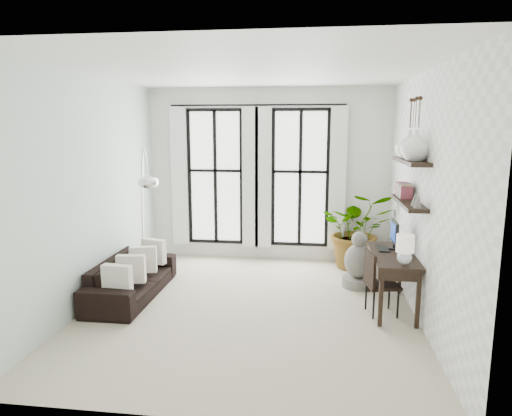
% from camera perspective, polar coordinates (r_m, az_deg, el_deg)
% --- Properties ---
extents(floor, '(5.00, 5.00, 0.00)m').
position_cam_1_polar(floor, '(6.53, -0.85, -12.36)').
color(floor, '#BBB294').
rests_on(floor, ground).
extents(ceiling, '(5.00, 5.00, 0.00)m').
position_cam_1_polar(ceiling, '(6.07, -0.93, 16.79)').
color(ceiling, white).
rests_on(ceiling, wall_back).
extents(wall_left, '(0.00, 5.00, 5.00)m').
position_cam_1_polar(wall_left, '(6.79, -20.04, 1.93)').
color(wall_left, silver).
rests_on(wall_left, floor).
extents(wall_right, '(0.00, 5.00, 5.00)m').
position_cam_1_polar(wall_right, '(6.19, 20.21, 1.17)').
color(wall_right, white).
rests_on(wall_right, floor).
extents(wall_back, '(4.50, 0.00, 4.50)m').
position_cam_1_polar(wall_back, '(8.56, 1.52, 4.13)').
color(wall_back, white).
rests_on(wall_back, floor).
extents(windows, '(3.26, 0.13, 2.65)m').
position_cam_1_polar(windows, '(8.51, 0.13, 3.83)').
color(windows, white).
rests_on(windows, wall_back).
extents(wall_shelves, '(0.25, 1.30, 0.60)m').
position_cam_1_polar(wall_shelves, '(6.40, 18.54, 2.70)').
color(wall_shelves, black).
rests_on(wall_shelves, wall_right).
extents(sofa, '(0.77, 1.96, 0.57)m').
position_cam_1_polar(sofa, '(7.09, -15.28, -8.39)').
color(sofa, black).
rests_on(sofa, floor).
extents(throw_pillows, '(0.40, 1.52, 0.40)m').
position_cam_1_polar(throw_pillows, '(6.99, -14.60, -6.79)').
color(throw_pillows, beige).
rests_on(throw_pillows, sofa).
extents(plant, '(1.24, 1.08, 1.38)m').
position_cam_1_polar(plant, '(8.30, 12.55, -2.68)').
color(plant, '#2D7228').
rests_on(plant, floor).
extents(desk, '(0.56, 1.33, 1.18)m').
position_cam_1_polar(desk, '(6.48, 16.75, -6.09)').
color(desk, black).
rests_on(desk, floor).
extents(desk_chair, '(0.48, 0.48, 0.86)m').
position_cam_1_polar(desk_chair, '(6.37, 14.87, -8.58)').
color(desk_chair, black).
rests_on(desk_chair, floor).
extents(arc_lamp, '(0.71, 1.03, 2.22)m').
position_cam_1_polar(arc_lamp, '(7.12, -13.81, 3.41)').
color(arc_lamp, silver).
rests_on(arc_lamp, floor).
extents(buddha, '(0.49, 0.49, 0.89)m').
position_cam_1_polar(buddha, '(7.39, 12.69, -6.80)').
color(buddha, slate).
rests_on(buddha, floor).
extents(vase_a, '(0.37, 0.37, 0.38)m').
position_cam_1_polar(vase_a, '(6.07, 19.35, 7.39)').
color(vase_a, white).
rests_on(vase_a, shelf_upper).
extents(vase_b, '(0.37, 0.37, 0.38)m').
position_cam_1_polar(vase_b, '(6.47, 18.63, 7.57)').
color(vase_b, white).
rests_on(vase_b, shelf_upper).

